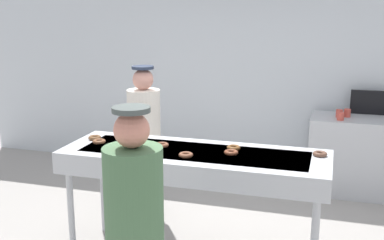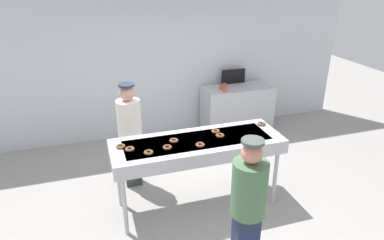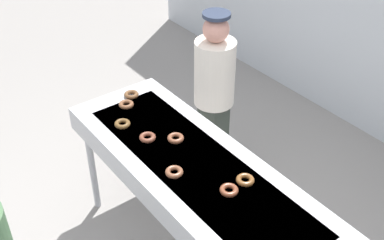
{
  "view_description": "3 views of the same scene",
  "coord_description": "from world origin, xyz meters",
  "px_view_note": "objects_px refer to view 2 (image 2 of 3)",
  "views": [
    {
      "loc": [
        1.11,
        -3.78,
        2.24
      ],
      "look_at": [
        -0.06,
        0.14,
        1.26
      ],
      "focal_mm": 45.09,
      "sensor_mm": 36.0,
      "label": 1
    },
    {
      "loc": [
        -1.3,
        -3.86,
        3.1
      ],
      "look_at": [
        -0.02,
        0.18,
        1.24
      ],
      "focal_mm": 32.36,
      "sensor_mm": 36.0,
      "label": 2
    },
    {
      "loc": [
        1.94,
        -1.5,
        3.14
      ],
      "look_at": [
        -0.29,
        0.18,
        1.15
      ],
      "focal_mm": 45.43,
      "sensor_mm": 36.0,
      "label": 3
    }
  ],
  "objects_px": {
    "chocolate_donut_0": "(121,146)",
    "worker_baker": "(130,130)",
    "menu_display": "(233,76)",
    "chocolate_donut_1": "(216,131)",
    "fryer_conveyor": "(197,146)",
    "chocolate_donut_5": "(167,147)",
    "customer_waiting": "(248,206)",
    "paper_cup_2": "(225,86)",
    "chocolate_donut_2": "(220,135)",
    "paper_cup_0": "(225,89)",
    "chocolate_donut_8": "(200,145)",
    "chocolate_donut_6": "(130,149)",
    "paper_cup_1": "(221,87)",
    "prep_counter": "(237,109)",
    "chocolate_donut_7": "(174,141)",
    "chocolate_donut_3": "(261,124)",
    "chocolate_donut_4": "(149,152)"
  },
  "relations": [
    {
      "from": "chocolate_donut_0",
      "to": "worker_baker",
      "type": "height_order",
      "value": "worker_baker"
    },
    {
      "from": "menu_display",
      "to": "chocolate_donut_1",
      "type": "bearing_deg",
      "value": -119.31
    },
    {
      "from": "fryer_conveyor",
      "to": "chocolate_donut_5",
      "type": "relative_size",
      "value": 19.31
    },
    {
      "from": "customer_waiting",
      "to": "paper_cup_2",
      "type": "height_order",
      "value": "customer_waiting"
    },
    {
      "from": "chocolate_donut_2",
      "to": "paper_cup_0",
      "type": "xyz_separation_m",
      "value": [
        0.88,
        1.94,
        -0.06
      ]
    },
    {
      "from": "chocolate_donut_8",
      "to": "menu_display",
      "type": "relative_size",
      "value": 0.24
    },
    {
      "from": "chocolate_donut_8",
      "to": "chocolate_donut_6",
      "type": "bearing_deg",
      "value": 169.73
    },
    {
      "from": "paper_cup_0",
      "to": "chocolate_donut_6",
      "type": "bearing_deg",
      "value": -136.99
    },
    {
      "from": "chocolate_donut_2",
      "to": "paper_cup_1",
      "type": "xyz_separation_m",
      "value": [
        0.87,
        2.08,
        -0.06
      ]
    },
    {
      "from": "chocolate_donut_0",
      "to": "chocolate_donut_6",
      "type": "distance_m",
      "value": 0.15
    },
    {
      "from": "customer_waiting",
      "to": "prep_counter",
      "type": "distance_m",
      "value": 3.87
    },
    {
      "from": "fryer_conveyor",
      "to": "chocolate_donut_2",
      "type": "bearing_deg",
      "value": 0.97
    },
    {
      "from": "chocolate_donut_6",
      "to": "prep_counter",
      "type": "bearing_deg",
      "value": 40.95
    },
    {
      "from": "chocolate_donut_2",
      "to": "chocolate_donut_8",
      "type": "bearing_deg",
      "value": -153.08
    },
    {
      "from": "chocolate_donut_0",
      "to": "paper_cup_2",
      "type": "xyz_separation_m",
      "value": [
        2.27,
        2.05,
        -0.06
      ]
    },
    {
      "from": "chocolate_donut_6",
      "to": "paper_cup_0",
      "type": "bearing_deg",
      "value": 43.01
    },
    {
      "from": "chocolate_donut_5",
      "to": "chocolate_donut_0",
      "type": "bearing_deg",
      "value": 159.93
    },
    {
      "from": "chocolate_donut_5",
      "to": "menu_display",
      "type": "xyz_separation_m",
      "value": [
        2.0,
        2.49,
        0.04
      ]
    },
    {
      "from": "chocolate_donut_7",
      "to": "chocolate_donut_3",
      "type": "bearing_deg",
      "value": 5.48
    },
    {
      "from": "chocolate_donut_2",
      "to": "chocolate_donut_4",
      "type": "height_order",
      "value": "same"
    },
    {
      "from": "chocolate_donut_3",
      "to": "customer_waiting",
      "type": "distance_m",
      "value": 1.86
    },
    {
      "from": "chocolate_donut_3",
      "to": "chocolate_donut_8",
      "type": "xyz_separation_m",
      "value": [
        -1.06,
        -0.34,
        0.0
      ]
    },
    {
      "from": "chocolate_donut_3",
      "to": "menu_display",
      "type": "xyz_separation_m",
      "value": [
        0.53,
        2.2,
        0.04
      ]
    },
    {
      "from": "chocolate_donut_1",
      "to": "customer_waiting",
      "type": "distance_m",
      "value": 1.57
    },
    {
      "from": "customer_waiting",
      "to": "menu_display",
      "type": "distance_m",
      "value": 4.07
    },
    {
      "from": "chocolate_donut_8",
      "to": "paper_cup_1",
      "type": "xyz_separation_m",
      "value": [
        1.21,
        2.26,
        -0.06
      ]
    },
    {
      "from": "chocolate_donut_3",
      "to": "worker_baker",
      "type": "relative_size",
      "value": 0.07
    },
    {
      "from": "chocolate_donut_7",
      "to": "customer_waiting",
      "type": "xyz_separation_m",
      "value": [
        0.36,
        -1.45,
        -0.07
      ]
    },
    {
      "from": "chocolate_donut_4",
      "to": "paper_cup_2",
      "type": "distance_m",
      "value": 3.04
    },
    {
      "from": "paper_cup_0",
      "to": "paper_cup_1",
      "type": "distance_m",
      "value": 0.14
    },
    {
      "from": "chocolate_donut_0",
      "to": "chocolate_donut_1",
      "type": "distance_m",
      "value": 1.31
    },
    {
      "from": "paper_cup_1",
      "to": "chocolate_donut_6",
      "type": "bearing_deg",
      "value": -134.76
    },
    {
      "from": "chocolate_donut_3",
      "to": "paper_cup_2",
      "type": "height_order",
      "value": "chocolate_donut_3"
    },
    {
      "from": "chocolate_donut_1",
      "to": "chocolate_donut_5",
      "type": "relative_size",
      "value": 1.0
    },
    {
      "from": "chocolate_donut_6",
      "to": "paper_cup_1",
      "type": "relative_size",
      "value": 1.24
    },
    {
      "from": "prep_counter",
      "to": "paper_cup_2",
      "type": "distance_m",
      "value": 0.59
    },
    {
      "from": "fryer_conveyor",
      "to": "chocolate_donut_4",
      "type": "xyz_separation_m",
      "value": [
        -0.69,
        -0.17,
        0.11
      ]
    },
    {
      "from": "chocolate_donut_5",
      "to": "worker_baker",
      "type": "relative_size",
      "value": 0.07
    },
    {
      "from": "chocolate_donut_1",
      "to": "paper_cup_1",
      "type": "relative_size",
      "value": 1.24
    },
    {
      "from": "fryer_conveyor",
      "to": "chocolate_donut_2",
      "type": "height_order",
      "value": "chocolate_donut_2"
    },
    {
      "from": "chocolate_donut_8",
      "to": "customer_waiting",
      "type": "height_order",
      "value": "customer_waiting"
    },
    {
      "from": "chocolate_donut_1",
      "to": "paper_cup_1",
      "type": "xyz_separation_m",
      "value": [
        0.88,
        1.94,
        -0.06
      ]
    },
    {
      "from": "fryer_conveyor",
      "to": "paper_cup_0",
      "type": "distance_m",
      "value": 2.29
    },
    {
      "from": "chocolate_donut_6",
      "to": "paper_cup_1",
      "type": "xyz_separation_m",
      "value": [
        2.08,
        2.1,
        -0.06
      ]
    },
    {
      "from": "chocolate_donut_2",
      "to": "chocolate_donut_8",
      "type": "distance_m",
      "value": 0.38
    },
    {
      "from": "chocolate_donut_7",
      "to": "chocolate_donut_6",
      "type": "bearing_deg",
      "value": -174.36
    },
    {
      "from": "chocolate_donut_0",
      "to": "chocolate_donut_3",
      "type": "bearing_deg",
      "value": 2.27
    },
    {
      "from": "paper_cup_0",
      "to": "chocolate_donut_5",
      "type": "bearing_deg",
      "value": -128.61
    },
    {
      "from": "chocolate_donut_0",
      "to": "paper_cup_2",
      "type": "distance_m",
      "value": 3.06
    },
    {
      "from": "prep_counter",
      "to": "menu_display",
      "type": "xyz_separation_m",
      "value": [
        0.0,
        0.26,
        0.62
      ]
    }
  ]
}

